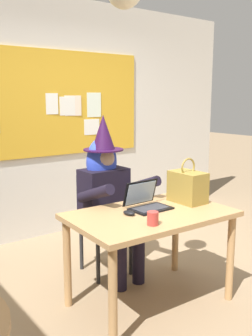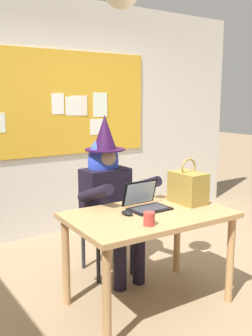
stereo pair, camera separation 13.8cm
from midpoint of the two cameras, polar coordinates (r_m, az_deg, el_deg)
ground_plane at (r=3.34m, az=3.73°, el=-18.53°), size 24.00×24.00×0.00m
wall_back_bulletin at (r=4.55m, az=-12.21°, el=7.35°), size 5.52×2.13×2.74m
desk_main at (r=2.99m, az=2.35°, el=-8.44°), size 1.27×0.83×0.75m
chair_at_desk at (r=3.63m, az=-4.81°, el=-7.26°), size 0.46×0.46×0.91m
person_costumed at (r=3.45m, az=-3.88°, el=-3.20°), size 0.60×0.65×1.47m
laptop at (r=3.05m, az=1.81°, el=-5.14°), size 0.32×0.27×0.21m
computer_mouse at (r=2.88m, az=-0.92°, el=-6.72°), size 0.08×0.11×0.03m
handbag at (r=3.23m, az=7.96°, el=-2.76°), size 0.20×0.30×0.38m
coffee_mug at (r=2.66m, az=2.52°, el=-7.53°), size 0.08×0.08×0.09m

